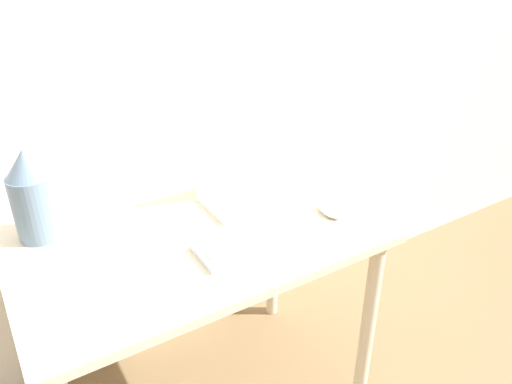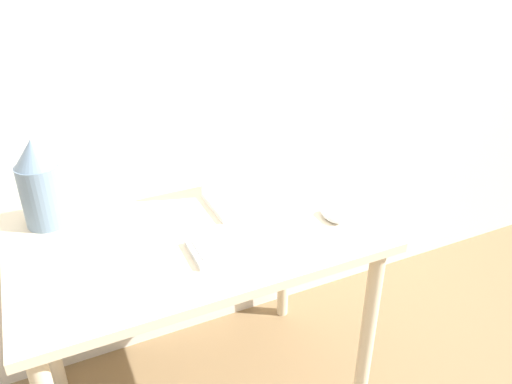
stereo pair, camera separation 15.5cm
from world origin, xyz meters
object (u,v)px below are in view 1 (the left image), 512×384
Objects in this scene: keyboard at (263,238)px; vase at (33,195)px; laptop at (246,186)px; mouse at (330,210)px.

vase is at bearing 145.82° from keyboard.
laptop is 1.08× the size of vase.
keyboard is at bearing -34.18° from vase.
mouse reaches higher than keyboard.
laptop is at bearing -10.70° from vase.
vase reaches higher than laptop.
keyboard is (-0.09, -0.25, -0.04)m from laptop.
laptop reaches higher than mouse.
vase is at bearing 156.24° from mouse.
mouse is at bearing 3.09° from keyboard.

